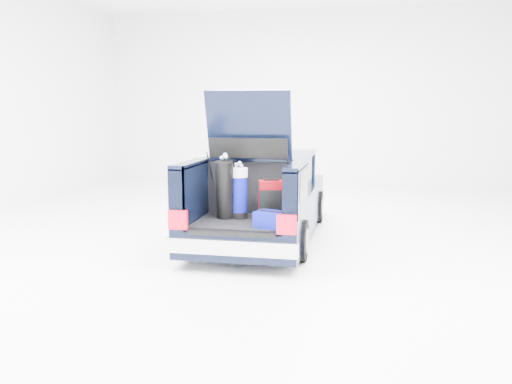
% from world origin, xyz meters
% --- Properties ---
extents(ground, '(14.00, 14.00, 0.00)m').
position_xyz_m(ground, '(0.00, 0.00, 0.00)').
color(ground, white).
rests_on(ground, ground).
extents(car, '(1.87, 4.65, 2.47)m').
position_xyz_m(car, '(-0.00, 0.11, 0.67)').
color(car, black).
rests_on(car, ground).
extents(red_suitcase, '(0.41, 0.33, 0.60)m').
position_xyz_m(red_suitcase, '(0.39, -1.30, 0.88)').
color(red_suitcase, '#62030A').
rests_on(red_suitcase, car).
extents(black_golf_bag, '(0.28, 0.37, 0.96)m').
position_xyz_m(black_golf_bag, '(-0.28, -1.40, 1.03)').
color(black_golf_bag, black).
rests_on(black_golf_bag, car).
extents(blue_golf_bag, '(0.31, 0.31, 0.84)m').
position_xyz_m(blue_golf_bag, '(-0.09, -1.31, 0.98)').
color(blue_golf_bag, black).
rests_on(blue_golf_bag, car).
extents(blue_duffel, '(0.53, 0.43, 0.24)m').
position_xyz_m(blue_duffel, '(0.50, -1.85, 0.71)').
color(blue_duffel, '#05097E').
rests_on(blue_duffel, car).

